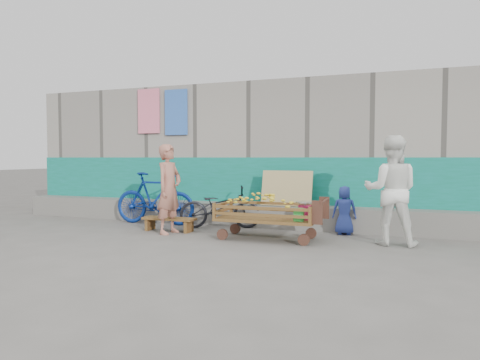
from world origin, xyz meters
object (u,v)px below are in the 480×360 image
(woman, at_px, (391,190))
(bicycle_blue, at_px, (155,198))
(bicycle_dark, at_px, (220,207))
(bench, at_px, (169,221))
(vendor_man, at_px, (169,189))
(child, at_px, (344,210))
(banana_cart, at_px, (265,208))

(woman, relative_size, bicycle_blue, 0.97)
(bicycle_dark, height_order, bicycle_blue, bicycle_blue)
(bench, distance_m, vendor_man, 0.68)
(woman, height_order, bicycle_dark, woman)
(child, distance_m, bicycle_blue, 3.87)
(bench, bearing_deg, bicycle_dark, 39.21)
(bench, xyz_separation_m, bicycle_blue, (-0.70, 0.64, 0.35))
(bicycle_blue, bearing_deg, woman, -98.00)
(woman, bearing_deg, child, -40.54)
(bench, height_order, woman, woman)
(banana_cart, xyz_separation_m, bench, (-1.95, 0.14, -0.34))
(banana_cart, height_order, bench, banana_cart)
(banana_cart, xyz_separation_m, bicycle_dark, (-1.16, 0.78, -0.11))
(child, bearing_deg, vendor_man, 11.18)
(woman, distance_m, bicycle_blue, 4.71)
(woman, height_order, child, woman)
(vendor_man, distance_m, bicycle_blue, 1.23)
(vendor_man, xyz_separation_m, bicycle_blue, (-0.83, 0.86, -0.28))
(banana_cart, distance_m, bicycle_dark, 1.40)
(bicycle_dark, bearing_deg, banana_cart, -146.53)
(banana_cart, height_order, vendor_man, vendor_man)
(vendor_man, xyz_separation_m, woman, (3.84, 0.33, 0.05))
(banana_cart, xyz_separation_m, child, (1.22, 0.92, -0.09))
(bicycle_blue, bearing_deg, bicycle_dark, -91.55)
(vendor_man, distance_m, woman, 3.85)
(vendor_man, distance_m, child, 3.22)
(banana_cart, height_order, bicycle_dark, bicycle_dark)
(woman, bearing_deg, banana_cart, 6.57)
(bicycle_dark, xyz_separation_m, bicycle_blue, (-1.49, 0.00, 0.13))
(bicycle_blue, bearing_deg, banana_cart, -108.02)
(banana_cart, distance_m, bicycle_blue, 2.76)
(bench, distance_m, bicycle_dark, 1.04)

